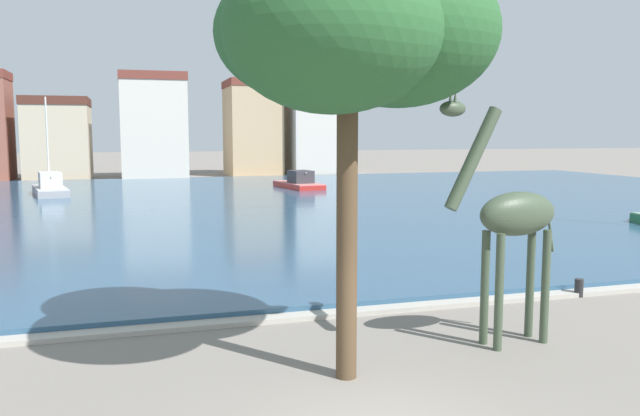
% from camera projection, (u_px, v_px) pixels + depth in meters
% --- Properties ---
extents(harbor_water, '(87.82, 48.07, 0.24)m').
position_uv_depth(harbor_water, '(190.00, 206.00, 38.67)').
color(harbor_water, '#2D5170').
rests_on(harbor_water, ground).
extents(quay_edge_coping, '(87.82, 0.50, 0.12)m').
position_uv_depth(quay_edge_coping, '(285.00, 318.00, 15.58)').
color(quay_edge_coping, '#ADA89E').
rests_on(quay_edge_coping, ground).
extents(giraffe_statue, '(3.06, 0.95, 5.34)m').
position_uv_depth(giraffe_statue, '(512.00, 219.00, 13.52)').
color(giraffe_statue, '#3D4C38').
rests_on(giraffe_statue, ground).
extents(sailboat_red, '(2.91, 6.76, 8.82)m').
position_uv_depth(sailboat_red, '(297.00, 184.00, 50.49)').
color(sailboat_red, red).
rests_on(sailboat_red, ground).
extents(sailboat_grey, '(3.14, 7.17, 7.01)m').
position_uv_depth(sailboat_grey, '(50.00, 189.00, 45.03)').
color(sailboat_grey, '#939399').
rests_on(sailboat_grey, ground).
extents(shade_tree, '(5.21, 5.24, 7.75)m').
position_uv_depth(shade_tree, '(348.00, 32.00, 11.32)').
color(shade_tree, brown).
rests_on(shade_tree, ground).
extents(mooring_bollard, '(0.24, 0.24, 0.50)m').
position_uv_depth(mooring_bollard, '(579.00, 288.00, 17.81)').
color(mooring_bollard, '#232326').
rests_on(mooring_bollard, ground).
extents(townhouse_narrow_midrow, '(6.00, 7.94, 7.91)m').
position_uv_depth(townhouse_narrow_midrow, '(58.00, 139.00, 62.52)').
color(townhouse_narrow_midrow, '#C6B293').
rests_on(townhouse_narrow_midrow, ground).
extents(townhouse_tall_gabled, '(6.31, 7.14, 10.25)m').
position_uv_depth(townhouse_tall_gabled, '(153.00, 127.00, 62.98)').
color(townhouse_tall_gabled, beige).
rests_on(townhouse_tall_gabled, ground).
extents(townhouse_end_terrace, '(5.46, 7.01, 10.06)m').
position_uv_depth(townhouse_end_terrace, '(252.00, 128.00, 68.49)').
color(townhouse_end_terrace, tan).
rests_on(townhouse_end_terrace, ground).
extents(townhouse_wide_warehouse, '(5.97, 6.64, 11.36)m').
position_uv_depth(townhouse_wide_warehouse, '(316.00, 122.00, 68.69)').
color(townhouse_wide_warehouse, beige).
rests_on(townhouse_wide_warehouse, ground).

